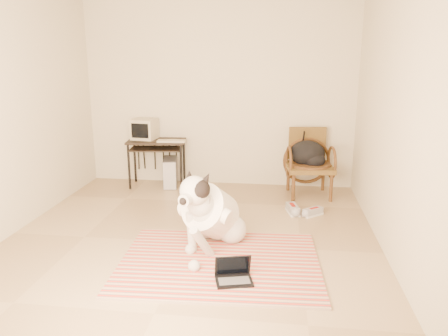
% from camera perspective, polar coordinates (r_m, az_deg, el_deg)
% --- Properties ---
extents(floor, '(4.50, 4.50, 0.00)m').
position_cam_1_polar(floor, '(4.72, -4.56, -9.70)').
color(floor, tan).
rests_on(floor, ground).
extents(wall_back, '(4.50, 0.00, 4.50)m').
position_cam_1_polar(wall_back, '(6.54, -0.71, 9.49)').
color(wall_back, beige).
rests_on(wall_back, floor).
extents(wall_front, '(4.50, 0.00, 4.50)m').
position_cam_1_polar(wall_front, '(2.24, -17.14, -1.53)').
color(wall_front, beige).
rests_on(wall_front, floor).
extents(wall_right, '(0.00, 4.50, 4.50)m').
position_cam_1_polar(wall_right, '(4.38, 21.74, 5.82)').
color(wall_right, beige).
rests_on(wall_right, floor).
extents(rug, '(1.96, 1.54, 0.02)m').
position_cam_1_polar(rug, '(4.28, -0.60, -12.23)').
color(rug, red).
rests_on(rug, floor).
extents(dog, '(0.67, 1.25, 0.91)m').
position_cam_1_polar(dog, '(4.47, -1.73, -6.04)').
color(dog, silver).
rests_on(dog, rug).
extents(laptop, '(0.36, 0.30, 0.22)m').
position_cam_1_polar(laptop, '(3.93, 1.25, -13.74)').
color(laptop, black).
rests_on(laptop, rug).
extents(computer_desk, '(0.89, 0.55, 0.70)m').
position_cam_1_polar(computer_desk, '(6.58, -8.83, 2.75)').
color(computer_desk, black).
rests_on(computer_desk, floor).
extents(crt_monitor, '(0.37, 0.36, 0.30)m').
position_cam_1_polar(crt_monitor, '(6.67, -10.37, 5.03)').
color(crt_monitor, '#BBB192').
rests_on(crt_monitor, computer_desk).
extents(desk_keyboard, '(0.42, 0.18, 0.03)m').
position_cam_1_polar(desk_keyboard, '(6.40, -6.88, 3.52)').
color(desk_keyboard, '#BBB192').
rests_on(desk_keyboard, computer_desk).
extents(pc_tower, '(0.27, 0.48, 0.43)m').
position_cam_1_polar(pc_tower, '(6.62, -7.02, -0.56)').
color(pc_tower, '#525255').
rests_on(pc_tower, floor).
extents(rattan_chair, '(0.68, 0.66, 0.93)m').
position_cam_1_polar(rattan_chair, '(6.22, 11.05, 0.71)').
color(rattan_chair, brown).
rests_on(rattan_chair, floor).
extents(backpack, '(0.49, 0.41, 0.36)m').
position_cam_1_polar(backpack, '(6.15, 10.98, 1.75)').
color(backpack, black).
rests_on(backpack, rattan_chair).
extents(sneaker_left, '(0.19, 0.32, 0.11)m').
position_cam_1_polar(sneaker_left, '(5.58, 8.96, -5.37)').
color(sneaker_left, silver).
rests_on(sneaker_left, floor).
extents(sneaker_right, '(0.28, 0.26, 0.10)m').
position_cam_1_polar(sneaker_right, '(5.55, 11.52, -5.67)').
color(sneaker_right, silver).
rests_on(sneaker_right, floor).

